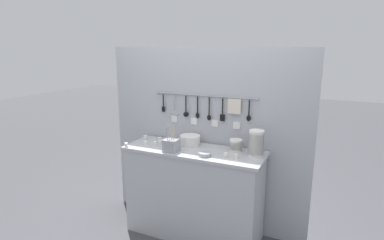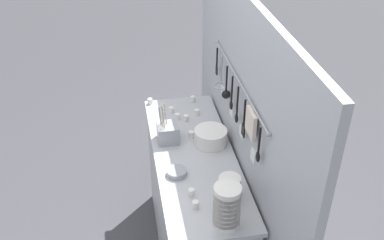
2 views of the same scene
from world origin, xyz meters
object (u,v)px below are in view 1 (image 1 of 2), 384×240
cup_centre (145,137)px  cutlery_caddy (171,145)px  cup_back_right (160,139)px  cup_edge_near (160,142)px  bowl_stack_wide_centre (256,143)px  cup_front_left (178,145)px  cup_by_caddy (226,155)px  cup_edge_far (236,156)px  cup_mid_row (146,143)px  cup_back_left (126,145)px  bowl_stack_short_front (236,145)px  cup_front_right (155,143)px  plate_stack (190,140)px  steel_mixing_bowl (205,154)px

cup_centre → cutlery_caddy: bearing=-27.7°
cup_back_right → cup_edge_near: bearing=-55.2°
bowl_stack_wide_centre → cup_front_left: size_ratio=6.04×
cutlery_caddy → cup_by_caddy: size_ratio=6.67×
cup_edge_near → cup_by_caddy: same height
cutlery_caddy → cup_by_caddy: cutlery_caddy is taller
bowl_stack_wide_centre → cup_centre: bearing=177.8°
bowl_stack_wide_centre → cutlery_caddy: 0.81m
bowl_stack_wide_centre → cup_edge_far: 0.22m
cup_mid_row → cup_back_left: (-0.15, -0.14, 0.00)m
bowl_stack_wide_centre → cup_back_left: (-1.27, -0.27, -0.10)m
cup_mid_row → cup_front_left: bearing=15.3°
bowl_stack_short_front → cup_back_left: size_ratio=2.96×
cup_back_left → cup_back_right: (0.21, 0.31, 0.00)m
cup_edge_near → cup_back_left: size_ratio=1.00×
bowl_stack_wide_centre → cup_back_right: bowl_stack_wide_centre is taller
bowl_stack_short_front → cup_centre: bearing=-178.7°
cutlery_caddy → cup_edge_near: bearing=144.4°
bowl_stack_short_front → cup_edge_far: bowl_stack_short_front is taller
bowl_stack_short_front → cup_centre: (-1.03, -0.02, -0.04)m
cutlery_caddy → cup_front_left: size_ratio=6.67×
bowl_stack_wide_centre → cup_edge_near: (-1.00, -0.04, -0.10)m
cutlery_caddy → cup_front_right: cutlery_caddy is taller
bowl_stack_short_front → cup_front_right: bowl_stack_short_front is taller
cup_edge_far → plate_stack: bearing=160.3°
cup_front_right → cup_back_left: same height
plate_stack → cup_front_left: bearing=-128.5°
bowl_stack_wide_centre → cup_edge_far: size_ratio=6.04×
cup_edge_near → cup_mid_row: bearing=-145.0°
steel_mixing_bowl → cup_front_right: (-0.59, 0.09, 0.00)m
cutlery_caddy → cup_edge_far: 0.64m
cup_by_caddy → cutlery_caddy: bearing=-173.7°
cup_front_left → cup_centre: bearing=168.9°
cutlery_caddy → cup_back_left: bearing=-171.6°
cup_edge_near → cup_back_left: (-0.27, -0.22, 0.00)m
bowl_stack_short_front → cup_by_caddy: (-0.03, -0.21, -0.04)m
bowl_stack_short_front → cup_back_right: size_ratio=2.96×
plate_stack → cup_edge_near: plate_stack is taller
bowl_stack_short_front → cup_mid_row: bowl_stack_short_front is taller
bowl_stack_short_front → cutlery_caddy: size_ratio=0.44×
cup_front_right → cup_edge_far: same height
bowl_stack_short_front → plate_stack: size_ratio=0.58×
bowl_stack_wide_centre → cup_centre: size_ratio=6.04×
cup_by_caddy → cup_front_left: 0.56m
cup_edge_far → cup_back_right: 0.93m
steel_mixing_bowl → cup_centre: cup_centre is taller
plate_stack → cup_front_right: size_ratio=5.10×
cup_centre → cup_by_caddy: bearing=-10.4°
plate_stack → cup_mid_row: bearing=-154.2°
bowl_stack_short_front → cutlery_caddy: bearing=-154.8°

